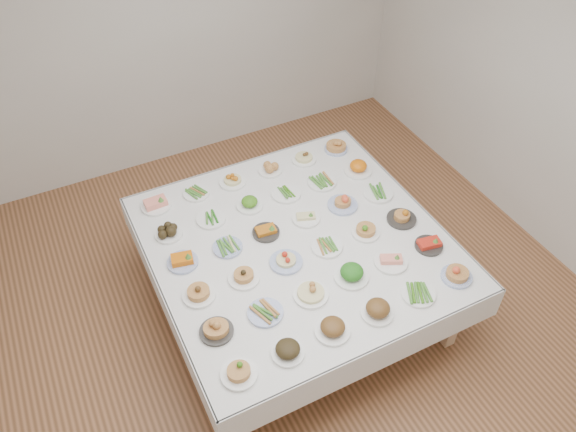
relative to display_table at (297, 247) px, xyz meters
name	(u,v)px	position (x,y,z in m)	size (l,w,h in m)	color
room_envelope	(283,133)	(-0.15, -0.08, 1.15)	(5.02, 5.02, 2.81)	#9E6641
display_table	(297,247)	(0.00, 0.00, 0.00)	(2.14, 2.14, 0.75)	white
dish_0	(239,371)	(-0.83, -0.84, 0.12)	(0.22, 0.22, 0.11)	white
dish_1	(288,349)	(-0.50, -0.84, 0.12)	(0.21, 0.21, 0.12)	white
dish_2	(333,327)	(-0.17, -0.83, 0.13)	(0.23, 0.23, 0.13)	white
dish_3	(378,309)	(0.16, -0.84, 0.12)	(0.21, 0.21, 0.12)	white
dish_4	(418,293)	(0.50, -0.83, 0.09)	(0.26, 0.24, 0.06)	white
dish_5	(458,273)	(0.83, -0.83, 0.12)	(0.22, 0.22, 0.12)	#4C66B2
dish_6	(216,328)	(-0.84, -0.49, 0.12)	(0.22, 0.22, 0.12)	#2C2A27
dish_7	(265,311)	(-0.50, -0.50, 0.09)	(0.25, 0.24, 0.06)	#4C66B2
dish_8	(311,290)	(-0.16, -0.50, 0.14)	(0.24, 0.24, 0.14)	white
dish_9	(352,273)	(0.17, -0.49, 0.12)	(0.24, 0.24, 0.13)	white
dish_10	(391,260)	(0.50, -0.50, 0.10)	(0.24, 0.24, 0.10)	white
dish_11	(429,244)	(0.84, -0.50, 0.10)	(0.21, 0.21, 0.09)	#2C2A27
dish_12	(198,292)	(-0.84, -0.16, 0.12)	(0.23, 0.23, 0.12)	white
dish_13	(244,274)	(-0.51, -0.16, 0.12)	(0.22, 0.22, 0.12)	white
dish_14	(286,258)	(-0.17, -0.16, 0.12)	(0.24, 0.24, 0.12)	#4C66B2
dish_15	(327,246)	(0.16, -0.16, 0.09)	(0.23, 0.23, 0.05)	white
dish_16	(366,228)	(0.50, -0.17, 0.12)	(0.21, 0.21, 0.12)	white
dish_17	(402,216)	(0.83, -0.17, 0.12)	(0.23, 0.23, 0.12)	#2C2A27
dish_18	(182,259)	(-0.84, 0.17, 0.11)	(0.22, 0.22, 0.11)	#4C66B2
dish_19	(228,247)	(-0.50, 0.16, 0.09)	(0.22, 0.22, 0.05)	#4C66B2
dish_20	(266,230)	(-0.18, 0.17, 0.11)	(0.21, 0.21, 0.10)	#2C2A27
dish_21	(306,217)	(0.17, 0.17, 0.10)	(0.21, 0.21, 0.09)	white
dish_22	(343,201)	(0.50, 0.18, 0.13)	(0.24, 0.24, 0.13)	#4C66B2
dish_23	(378,192)	(0.83, 0.17, 0.09)	(0.25, 0.24, 0.06)	white
dish_24	(168,231)	(-0.84, 0.49, 0.11)	(0.21, 0.21, 0.10)	white
dish_25	(211,218)	(-0.49, 0.50, 0.09)	(0.23, 0.23, 0.05)	white
dish_26	(250,202)	(-0.16, 0.50, 0.11)	(0.21, 0.21, 0.11)	white
dish_27	(286,193)	(0.16, 0.50, 0.09)	(0.24, 0.24, 0.05)	white
dish_28	(322,181)	(0.49, 0.49, 0.09)	(0.24, 0.24, 0.06)	white
dish_29	(358,166)	(0.84, 0.49, 0.13)	(0.23, 0.23, 0.13)	white
dish_30	(155,202)	(-0.83, 0.84, 0.12)	(0.24, 0.24, 0.11)	white
dish_31	(196,193)	(-0.49, 0.84, 0.09)	(0.21, 0.21, 0.05)	white
dish_32	(232,178)	(-0.17, 0.84, 0.12)	(0.22, 0.22, 0.11)	white
dish_33	(270,167)	(0.17, 0.83, 0.11)	(0.20, 0.20, 0.10)	white
dish_34	(304,157)	(0.50, 0.84, 0.11)	(0.21, 0.21, 0.10)	white
dish_35	(336,145)	(0.83, 0.84, 0.12)	(0.21, 0.20, 0.12)	#4C66B2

